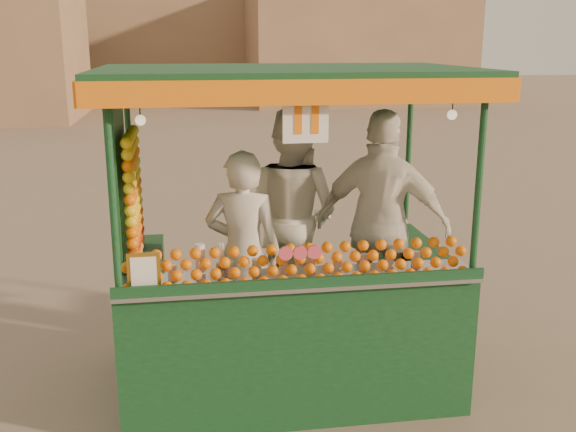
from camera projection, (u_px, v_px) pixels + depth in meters
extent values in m
plane|color=#746253|center=(243.00, 385.00, 5.26)|extent=(90.00, 90.00, 0.00)
cube|color=#917153|center=(354.00, 44.00, 28.58)|extent=(9.00, 6.00, 5.00)
cube|color=#917153|center=(148.00, 23.00, 32.72)|extent=(14.00, 7.00, 7.00)
cube|color=#0E3618|center=(287.00, 361.00, 5.34)|extent=(2.49, 1.53, 0.29)
cylinder|color=black|center=(179.00, 366.00, 5.21)|extent=(0.34, 0.10, 0.34)
cylinder|color=black|center=(389.00, 351.00, 5.46)|extent=(0.34, 0.10, 0.34)
cube|color=#0E3618|center=(300.00, 334.00, 4.61)|extent=(2.49, 0.29, 0.77)
cube|color=#0E3618|center=(145.00, 304.00, 5.13)|extent=(0.29, 1.24, 0.77)
cube|color=#0E3618|center=(416.00, 289.00, 5.46)|extent=(0.29, 1.24, 0.77)
cube|color=#B2B2B7|center=(300.00, 279.00, 4.54)|extent=(2.49, 0.44, 0.03)
cylinder|color=#0E3618|center=(112.00, 197.00, 4.07)|extent=(0.05, 0.05, 1.34)
cylinder|color=#0E3618|center=(479.00, 184.00, 4.43)|extent=(0.05, 0.05, 1.34)
cylinder|color=#0E3618|center=(130.00, 157.00, 5.44)|extent=(0.05, 0.05, 1.34)
cylinder|color=#0E3618|center=(409.00, 150.00, 5.80)|extent=(0.05, 0.05, 1.34)
cube|color=#0E3618|center=(286.00, 73.00, 4.75)|extent=(2.68, 1.72, 0.08)
cube|color=orange|center=(308.00, 92.00, 3.95)|extent=(2.68, 0.04, 0.15)
cube|color=orange|center=(271.00, 77.00, 5.60)|extent=(2.68, 0.04, 0.15)
cube|color=orange|center=(95.00, 85.00, 4.57)|extent=(0.04, 1.72, 0.15)
cube|color=orange|center=(462.00, 82.00, 4.97)|extent=(0.04, 1.72, 0.15)
cylinder|color=#D44050|center=(300.00, 253.00, 4.36)|extent=(0.10, 0.02, 0.10)
cube|color=#B97F22|center=(144.00, 273.00, 4.23)|extent=(0.21, 0.02, 0.27)
cube|color=white|center=(306.00, 120.00, 4.07)|extent=(0.29, 0.01, 0.29)
sphere|color=#FFE5B2|center=(140.00, 120.00, 4.05)|extent=(0.07, 0.07, 0.07)
sphere|color=#FFE5B2|center=(452.00, 115.00, 4.35)|extent=(0.07, 0.07, 0.07)
imported|color=beige|center=(243.00, 253.00, 5.04)|extent=(0.66, 0.51, 1.59)
imported|color=white|center=(292.00, 216.00, 5.64)|extent=(1.13, 1.12, 1.84)
imported|color=white|center=(382.00, 225.00, 5.31)|extent=(1.17, 0.91, 1.86)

